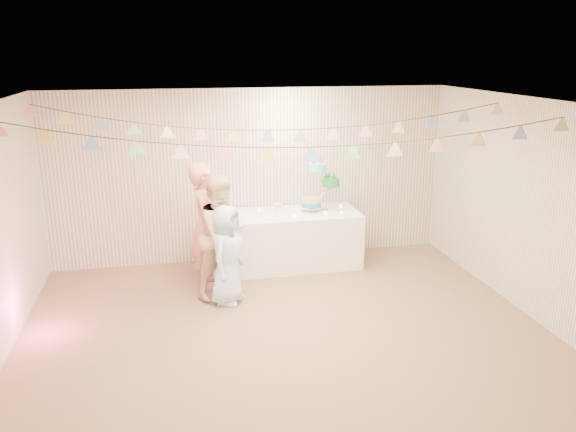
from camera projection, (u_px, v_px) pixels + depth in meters
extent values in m
plane|color=brown|center=(285.00, 332.00, 6.48)|extent=(6.00, 6.00, 0.00)
plane|color=silver|center=(285.00, 103.00, 5.74)|extent=(6.00, 6.00, 0.00)
plane|color=silver|center=(252.00, 176.00, 8.45)|extent=(6.00, 6.00, 0.00)
plane|color=silver|center=(361.00, 333.00, 3.77)|extent=(6.00, 6.00, 0.00)
plane|color=silver|center=(531.00, 209.00, 6.71)|extent=(5.00, 5.00, 0.00)
cube|color=white|center=(285.00, 240.00, 8.36)|extent=(2.19, 0.88, 0.82)
cylinder|color=white|center=(247.00, 220.00, 8.10)|extent=(0.34, 0.34, 0.02)
imported|color=#E78779|center=(206.00, 226.00, 7.52)|extent=(0.49, 0.68, 1.72)
imported|color=beige|center=(223.00, 236.00, 7.25)|extent=(0.99, 0.98, 1.62)
imported|color=#AEE1F7|center=(227.00, 255.00, 7.07)|extent=(0.66, 0.75, 1.29)
cylinder|color=#FFD88C|center=(232.00, 218.00, 7.94)|extent=(0.04, 0.04, 0.03)
cylinder|color=#FFD88C|center=(259.00, 210.00, 8.34)|extent=(0.04, 0.04, 0.03)
cylinder|color=#FFD88C|center=(295.00, 216.00, 8.05)|extent=(0.04, 0.04, 0.03)
cylinder|color=#FFD88C|center=(304.00, 207.00, 8.51)|extent=(0.04, 0.04, 0.03)
cylinder|color=#FFD88C|center=(342.00, 212.00, 8.23)|extent=(0.04, 0.04, 0.03)
cylinder|color=#FFD88C|center=(340.00, 206.00, 8.56)|extent=(0.04, 0.04, 0.03)
cylinder|color=#FFD88C|center=(325.00, 213.00, 8.21)|extent=(0.04, 0.04, 0.03)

